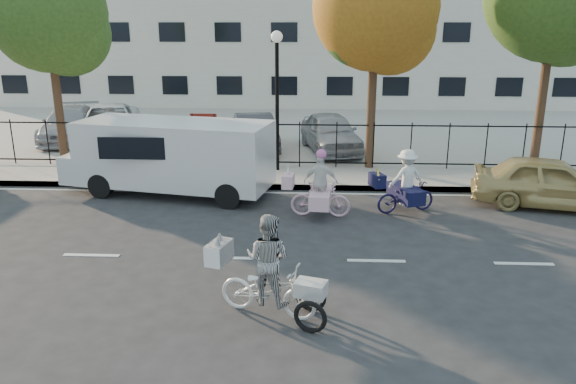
# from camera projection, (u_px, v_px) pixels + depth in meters

# --- Properties ---
(ground) EXTENTS (120.00, 120.00, 0.00)m
(ground) POSITION_uv_depth(u_px,v_px,m) (232.00, 258.00, 11.73)
(ground) COLOR #333334
(road_markings) EXTENTS (60.00, 9.52, 0.01)m
(road_markings) POSITION_uv_depth(u_px,v_px,m) (232.00, 258.00, 11.73)
(road_markings) COLOR silver
(road_markings) RESTS_ON ground
(curb) EXTENTS (60.00, 0.10, 0.15)m
(curb) POSITION_uv_depth(u_px,v_px,m) (257.00, 187.00, 16.53)
(curb) COLOR #A8A399
(curb) RESTS_ON ground
(sidewalk) EXTENTS (60.00, 2.20, 0.15)m
(sidewalk) POSITION_uv_depth(u_px,v_px,m) (260.00, 177.00, 17.53)
(sidewalk) COLOR #A8A399
(sidewalk) RESTS_ON ground
(parking_lot) EXTENTS (60.00, 15.60, 0.15)m
(parking_lot) POSITION_uv_depth(u_px,v_px,m) (279.00, 126.00, 26.04)
(parking_lot) COLOR #A8A399
(parking_lot) RESTS_ON ground
(iron_fence) EXTENTS (58.00, 0.06, 1.50)m
(iron_fence) POSITION_uv_depth(u_px,v_px,m) (263.00, 144.00, 18.34)
(iron_fence) COLOR black
(iron_fence) RESTS_ON sidewalk
(building) EXTENTS (34.00, 10.00, 6.00)m
(building) POSITION_uv_depth(u_px,v_px,m) (289.00, 51.00, 34.74)
(building) COLOR silver
(building) RESTS_ON ground
(lamppost) EXTENTS (0.36, 0.36, 4.33)m
(lamppost) POSITION_uv_depth(u_px,v_px,m) (277.00, 77.00, 17.29)
(lamppost) COLOR black
(lamppost) RESTS_ON sidewalk
(street_sign) EXTENTS (0.85, 0.06, 1.80)m
(street_sign) POSITION_uv_depth(u_px,v_px,m) (204.00, 130.00, 17.90)
(street_sign) COLOR black
(street_sign) RESTS_ON sidewalk
(zebra_trike) EXTENTS (2.08, 1.26, 1.78)m
(zebra_trike) POSITION_uv_depth(u_px,v_px,m) (268.00, 277.00, 9.30)
(zebra_trike) COLOR white
(zebra_trike) RESTS_ON ground
(unicorn_bike) EXTENTS (1.75, 1.22, 1.75)m
(unicorn_bike) POSITION_uv_depth(u_px,v_px,m) (319.00, 192.00, 14.05)
(unicorn_bike) COLOR #F9BDD3
(unicorn_bike) RESTS_ON ground
(bull_bike) EXTENTS (1.83, 1.30, 1.65)m
(bull_bike) POSITION_uv_depth(u_px,v_px,m) (405.00, 187.00, 14.40)
(bull_bike) COLOR #141038
(bull_bike) RESTS_ON ground
(white_van) EXTENTS (6.19, 3.01, 2.09)m
(white_van) POSITION_uv_depth(u_px,v_px,m) (171.00, 154.00, 15.80)
(white_van) COLOR white
(white_van) RESTS_ON ground
(gold_sedan) EXTENTS (4.24, 2.47, 1.36)m
(gold_sedan) POSITION_uv_depth(u_px,v_px,m) (551.00, 182.00, 14.79)
(gold_sedan) COLOR tan
(gold_sedan) RESTS_ON ground
(pedestrian) EXTENTS (0.60, 0.42, 1.57)m
(pedestrian) POSITION_uv_depth(u_px,v_px,m) (162.00, 151.00, 17.19)
(pedestrian) COLOR black
(pedestrian) RESTS_ON sidewalk
(lot_car_a) EXTENTS (2.65, 4.80, 1.32)m
(lot_car_a) POSITION_uv_depth(u_px,v_px,m) (70.00, 124.00, 22.44)
(lot_car_a) COLOR #A2A4AA
(lot_car_a) RESTS_ON parking_lot
(lot_car_b) EXTENTS (3.67, 5.52, 1.41)m
(lot_car_b) POSITION_uv_depth(u_px,v_px,m) (109.00, 123.00, 22.52)
(lot_car_b) COLOR white
(lot_car_b) RESTS_ON parking_lot
(lot_car_c) EXTENTS (2.21, 4.08, 1.28)m
(lot_car_c) POSITION_uv_depth(u_px,v_px,m) (255.00, 132.00, 20.91)
(lot_car_c) COLOR #44464B
(lot_car_c) RESTS_ON parking_lot
(lot_car_d) EXTENTS (2.54, 4.39, 1.40)m
(lot_car_d) POSITION_uv_depth(u_px,v_px,m) (331.00, 132.00, 20.54)
(lot_car_d) COLOR #A1A3A9
(lot_car_d) RESTS_ON parking_lot
(tree_west) EXTENTS (3.74, 3.74, 6.86)m
(tree_west) POSITION_uv_depth(u_px,v_px,m) (53.00, 20.00, 17.95)
(tree_west) COLOR #442D1D
(tree_west) RESTS_ON ground
(tree_mid) EXTENTS (3.87, 3.87, 7.09)m
(tree_mid) POSITION_uv_depth(u_px,v_px,m) (380.00, 14.00, 17.14)
(tree_mid) COLOR #442D1D
(tree_mid) RESTS_ON ground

